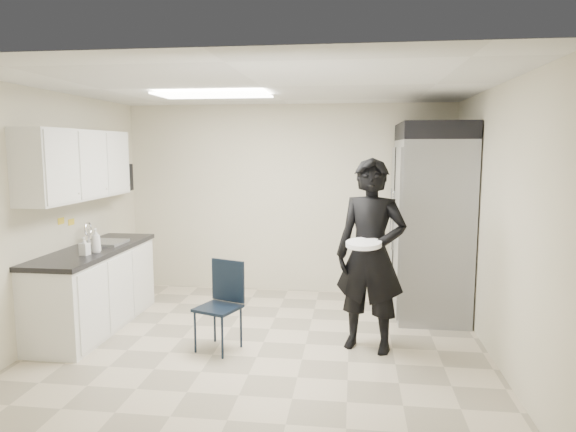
# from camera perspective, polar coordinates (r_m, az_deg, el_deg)

# --- Properties ---
(floor) EXTENTS (4.50, 4.50, 0.00)m
(floor) POSITION_cam_1_polar(r_m,az_deg,el_deg) (5.51, -2.71, -13.81)
(floor) COLOR #BFB096
(floor) RESTS_ON ground
(ceiling) EXTENTS (4.50, 4.50, 0.00)m
(ceiling) POSITION_cam_1_polar(r_m,az_deg,el_deg) (5.16, -2.90, 14.16)
(ceiling) COLOR silver
(ceiling) RESTS_ON back_wall
(back_wall) EXTENTS (4.50, 0.00, 4.50)m
(back_wall) POSITION_cam_1_polar(r_m,az_deg,el_deg) (7.14, 0.02, 1.90)
(back_wall) COLOR beige
(back_wall) RESTS_ON floor
(left_wall) EXTENTS (0.00, 4.00, 4.00)m
(left_wall) POSITION_cam_1_polar(r_m,az_deg,el_deg) (6.00, -24.48, 0.12)
(left_wall) COLOR beige
(left_wall) RESTS_ON floor
(right_wall) EXTENTS (0.00, 4.00, 4.00)m
(right_wall) POSITION_cam_1_polar(r_m,az_deg,el_deg) (5.27, 22.05, -0.70)
(right_wall) COLOR beige
(right_wall) RESTS_ON floor
(ceiling_panel) EXTENTS (1.20, 0.60, 0.02)m
(ceiling_panel) POSITION_cam_1_polar(r_m,az_deg,el_deg) (5.68, -8.29, 13.19)
(ceiling_panel) COLOR white
(ceiling_panel) RESTS_ON ceiling
(lower_counter) EXTENTS (0.60, 1.90, 0.86)m
(lower_counter) POSITION_cam_1_polar(r_m,az_deg,el_deg) (6.18, -20.67, -7.71)
(lower_counter) COLOR silver
(lower_counter) RESTS_ON floor
(countertop) EXTENTS (0.64, 1.95, 0.05)m
(countertop) POSITION_cam_1_polar(r_m,az_deg,el_deg) (6.08, -20.87, -3.57)
(countertop) COLOR black
(countertop) RESTS_ON lower_counter
(sink) EXTENTS (0.42, 0.40, 0.14)m
(sink) POSITION_cam_1_polar(r_m,az_deg,el_deg) (6.29, -19.63, -3.29)
(sink) COLOR gray
(sink) RESTS_ON countertop
(faucet) EXTENTS (0.02, 0.02, 0.24)m
(faucet) POSITION_cam_1_polar(r_m,az_deg,el_deg) (6.36, -21.30, -1.88)
(faucet) COLOR silver
(faucet) RESTS_ON countertop
(upper_cabinets) EXTENTS (0.35, 1.80, 0.75)m
(upper_cabinets) POSITION_cam_1_polar(r_m,az_deg,el_deg) (6.04, -22.34, 5.28)
(upper_cabinets) COLOR silver
(upper_cabinets) RESTS_ON left_wall
(towel_dispenser) EXTENTS (0.22, 0.30, 0.35)m
(towel_dispenser) POSITION_cam_1_polar(r_m,az_deg,el_deg) (7.10, -18.13, 4.08)
(towel_dispenser) COLOR black
(towel_dispenser) RESTS_ON left_wall
(notice_sticker_left) EXTENTS (0.00, 0.12, 0.07)m
(notice_sticker_left) POSITION_cam_1_polar(r_m,az_deg,el_deg) (6.09, -23.90, -0.51)
(notice_sticker_left) COLOR yellow
(notice_sticker_left) RESTS_ON left_wall
(notice_sticker_right) EXTENTS (0.00, 0.12, 0.07)m
(notice_sticker_right) POSITION_cam_1_polar(r_m,az_deg,el_deg) (6.26, -22.94, -0.62)
(notice_sticker_right) COLOR yellow
(notice_sticker_right) RESTS_ON left_wall
(commercial_fridge) EXTENTS (0.80, 1.35, 2.10)m
(commercial_fridge) POSITION_cam_1_polar(r_m,az_deg,el_deg) (6.46, 15.49, -1.22)
(commercial_fridge) COLOR gray
(commercial_fridge) RESTS_ON floor
(fridge_compressor) EXTENTS (0.80, 1.35, 0.20)m
(fridge_compressor) POSITION_cam_1_polar(r_m,az_deg,el_deg) (6.39, 15.86, 9.02)
(fridge_compressor) COLOR black
(fridge_compressor) RESTS_ON commercial_fridge
(folding_chair) EXTENTS (0.49, 0.49, 0.86)m
(folding_chair) POSITION_cam_1_polar(r_m,az_deg,el_deg) (5.21, -7.79, -10.11)
(folding_chair) COLOR black
(folding_chair) RESTS_ON floor
(man_tuxedo) EXTENTS (0.81, 0.65, 1.91)m
(man_tuxedo) POSITION_cam_1_polar(r_m,az_deg,el_deg) (5.12, 9.16, -4.36)
(man_tuxedo) COLOR black
(man_tuxedo) RESTS_ON floor
(bucket_lid) EXTENTS (0.42, 0.42, 0.04)m
(bucket_lid) POSITION_cam_1_polar(r_m,az_deg,el_deg) (4.86, 8.41, -3.09)
(bucket_lid) COLOR white
(bucket_lid) RESTS_ON man_tuxedo
(soap_bottle_a) EXTENTS (0.12, 0.12, 0.26)m
(soap_bottle_a) POSITION_cam_1_polar(r_m,az_deg,el_deg) (5.77, -20.57, -2.56)
(soap_bottle_a) COLOR white
(soap_bottle_a) RESTS_ON countertop
(soap_bottle_b) EXTENTS (0.10, 0.10, 0.19)m
(soap_bottle_b) POSITION_cam_1_polar(r_m,az_deg,el_deg) (5.69, -21.68, -3.12)
(soap_bottle_b) COLOR #A9A7B2
(soap_bottle_b) RESTS_ON countertop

